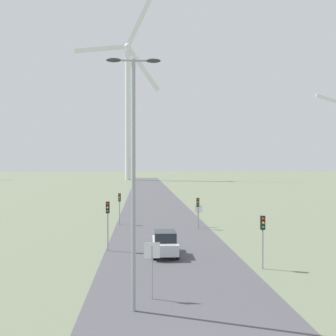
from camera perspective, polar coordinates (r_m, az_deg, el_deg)
name	(u,v)px	position (r m, az deg, el deg)	size (l,w,h in m)	color
road_surface	(156,207)	(60.96, -1.80, -5.75)	(10.00, 240.00, 0.01)	#47474C
streetlamp	(134,158)	(18.24, -5.02, 1.45)	(2.52, 0.32, 11.73)	#93999E
stop_sign_near	(152,259)	(20.39, -2.34, -13.11)	(0.81, 0.07, 2.88)	#93999E
stop_sign_far	(199,212)	(42.84, 4.46, -6.33)	(0.81, 0.07, 2.33)	#93999E
traffic_light_post_near_left	(108,215)	(31.30, -8.74, -6.72)	(0.28, 0.34, 3.87)	#93999E
traffic_light_post_near_right	(263,230)	(26.52, 13.59, -8.72)	(0.28, 0.33, 3.47)	#93999E
traffic_light_post_mid_left	(119,202)	(44.29, -7.06, -4.87)	(0.28, 0.34, 3.50)	#93999E
traffic_light_post_mid_right	(198,206)	(41.28, 4.36, -5.55)	(0.28, 0.34, 3.23)	#93999E
car_approaching	(165,243)	(29.77, -0.43, -10.86)	(1.88, 4.12, 1.83)	#B7BCC1
wind_turbine_left	(128,99)	(160.43, -5.86, 9.98)	(34.31, 3.23, 73.23)	silver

